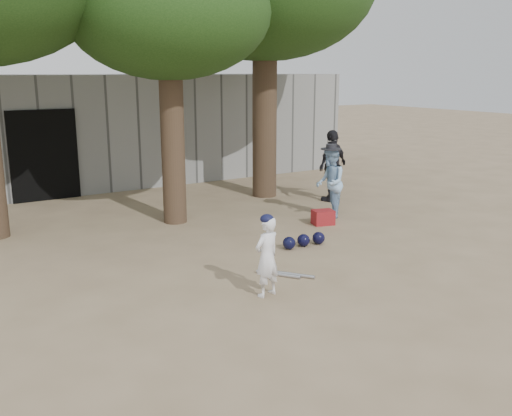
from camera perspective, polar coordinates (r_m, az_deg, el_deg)
ground at (r=8.30m, az=0.15°, el=-8.28°), size 70.00×70.00×0.00m
boy_player at (r=7.95m, az=1.09°, el=-4.89°), size 0.47×0.36×1.15m
spectator_blue at (r=12.29m, az=7.42°, el=2.50°), size 0.89×0.93×1.52m
spectator_dark at (r=13.92m, az=7.66°, el=4.21°), size 1.09×0.69×1.73m
red_bag at (r=11.84m, az=6.72°, el=-0.93°), size 0.49×0.42×0.30m
back_building at (r=17.42m, az=-18.42°, el=7.61°), size 16.00×5.24×3.00m
helmet_row at (r=10.32m, az=4.81°, el=-3.25°), size 0.87×0.26×0.23m
bat_pile at (r=8.87m, az=2.95°, el=-6.64°), size 0.65×0.74×0.06m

